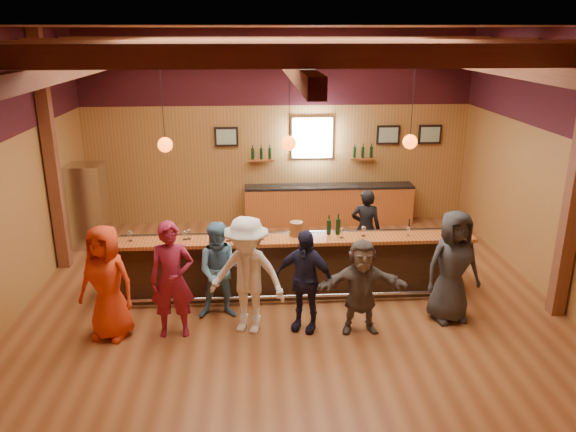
% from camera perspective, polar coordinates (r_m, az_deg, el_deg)
% --- Properties ---
extents(room, '(9.04, 9.00, 4.52)m').
position_cam_1_polar(room, '(9.18, 0.10, 10.61)').
color(room, brown).
rests_on(room, ground).
extents(bar_counter, '(6.30, 1.07, 1.11)m').
position_cam_1_polar(bar_counter, '(10.00, 0.15, -4.78)').
color(bar_counter, black).
rests_on(bar_counter, ground).
extents(back_bar_cabinet, '(4.00, 0.52, 0.95)m').
position_cam_1_polar(back_bar_cabinet, '(13.47, 4.18, 1.17)').
color(back_bar_cabinet, brown).
rests_on(back_bar_cabinet, ground).
extents(window, '(0.95, 0.09, 0.95)m').
position_cam_1_polar(window, '(13.26, 2.47, 7.94)').
color(window, silver).
rests_on(window, room).
extents(framed_pictures, '(5.35, 0.05, 0.45)m').
position_cam_1_polar(framed_pictures, '(13.36, 6.22, 8.15)').
color(framed_pictures, black).
rests_on(framed_pictures, room).
extents(wine_shelves, '(3.00, 0.18, 0.30)m').
position_cam_1_polar(wine_shelves, '(13.28, 2.48, 6.07)').
color(wine_shelves, brown).
rests_on(wine_shelves, room).
extents(pendant_lights, '(4.24, 0.24, 1.37)m').
position_cam_1_polar(pendant_lights, '(9.20, 0.12, 7.45)').
color(pendant_lights, black).
rests_on(pendant_lights, room).
extents(stainless_fridge, '(0.70, 0.70, 1.80)m').
position_cam_1_polar(stainless_fridge, '(12.65, -19.58, 0.99)').
color(stainless_fridge, silver).
rests_on(stainless_fridge, ground).
extents(customer_orange, '(1.00, 0.80, 1.78)m').
position_cam_1_polar(customer_orange, '(8.81, -17.93, -6.45)').
color(customer_orange, red).
rests_on(customer_orange, ground).
extents(customer_redvest, '(0.68, 0.46, 1.82)m').
position_cam_1_polar(customer_redvest, '(8.60, -11.68, -6.38)').
color(customer_redvest, maroon).
rests_on(customer_redvest, ground).
extents(customer_denim, '(0.79, 0.62, 1.62)m').
position_cam_1_polar(customer_denim, '(9.04, -6.82, -5.55)').
color(customer_denim, teal).
rests_on(customer_denim, ground).
extents(customer_white, '(1.37, 1.07, 1.86)m').
position_cam_1_polar(customer_white, '(8.54, -4.16, -6.04)').
color(customer_white, silver).
rests_on(customer_white, ground).
extents(customer_navy, '(1.04, 0.76, 1.64)m').
position_cam_1_polar(customer_navy, '(8.63, 1.68, -6.56)').
color(customer_navy, '#191831').
rests_on(customer_navy, ground).
extents(customer_brown, '(1.40, 0.46, 1.51)m').
position_cam_1_polar(customer_brown, '(8.66, 7.46, -7.11)').
color(customer_brown, '#524841').
rests_on(customer_brown, ground).
extents(customer_dark, '(0.98, 0.72, 1.84)m').
position_cam_1_polar(customer_dark, '(9.23, 16.39, -4.95)').
color(customer_dark, '#2A2A2D').
rests_on(customer_dark, ground).
extents(bartender, '(0.65, 0.51, 1.57)m').
position_cam_1_polar(bartender, '(11.01, 7.89, -1.25)').
color(bartender, black).
rests_on(bartender, ground).
extents(ice_bucket, '(0.22, 0.22, 0.24)m').
position_cam_1_polar(ice_bucket, '(9.56, 0.85, -1.31)').
color(ice_bucket, brown).
rests_on(ice_bucket, bar_counter).
extents(bottle_a, '(0.08, 0.08, 0.37)m').
position_cam_1_polar(bottle_a, '(9.66, 5.12, -1.04)').
color(bottle_a, black).
rests_on(bottle_a, bar_counter).
extents(bottle_b, '(0.08, 0.08, 0.35)m').
position_cam_1_polar(bottle_b, '(9.64, 4.17, -1.11)').
color(bottle_b, black).
rests_on(bottle_b, bar_counter).
extents(glass_a, '(0.08, 0.08, 0.18)m').
position_cam_1_polar(glass_a, '(9.68, -15.77, -1.73)').
color(glass_a, silver).
rests_on(glass_a, bar_counter).
extents(glass_b, '(0.07, 0.07, 0.16)m').
position_cam_1_polar(glass_b, '(9.54, -10.46, -1.73)').
color(glass_b, silver).
rests_on(glass_b, bar_counter).
extents(glass_c, '(0.08, 0.08, 0.18)m').
position_cam_1_polar(glass_c, '(9.55, -10.04, -1.61)').
color(glass_c, silver).
rests_on(glass_c, bar_counter).
extents(glass_d, '(0.09, 0.09, 0.20)m').
position_cam_1_polar(glass_d, '(9.36, -6.14, -1.75)').
color(glass_d, silver).
rests_on(glass_d, bar_counter).
extents(glass_e, '(0.08, 0.08, 0.19)m').
position_cam_1_polar(glass_e, '(9.39, -2.67, -1.63)').
color(glass_e, silver).
rests_on(glass_e, bar_counter).
extents(glass_f, '(0.08, 0.08, 0.18)m').
position_cam_1_polar(glass_f, '(9.50, 5.50, -1.48)').
color(glass_f, silver).
rests_on(glass_f, bar_counter).
extents(glass_g, '(0.08, 0.08, 0.18)m').
position_cam_1_polar(glass_g, '(9.63, 7.69, -1.31)').
color(glass_g, silver).
rests_on(glass_g, bar_counter).
extents(glass_h, '(0.07, 0.07, 0.16)m').
position_cam_1_polar(glass_h, '(9.78, 12.12, -1.32)').
color(glass_h, silver).
rests_on(glass_h, bar_counter).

